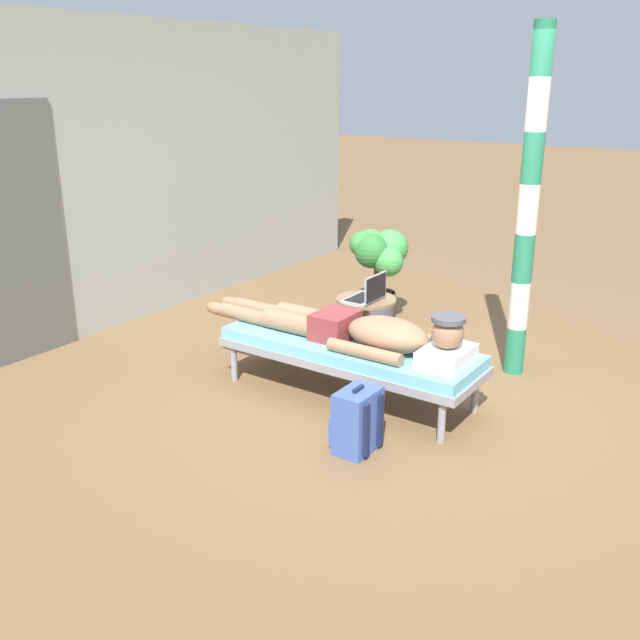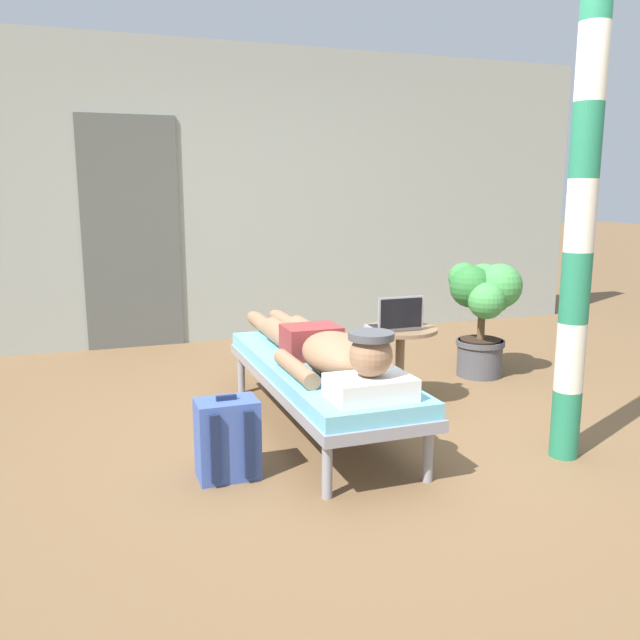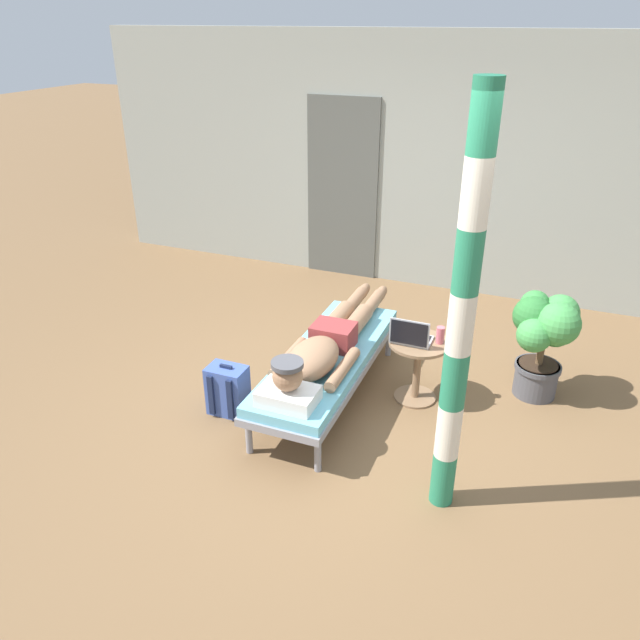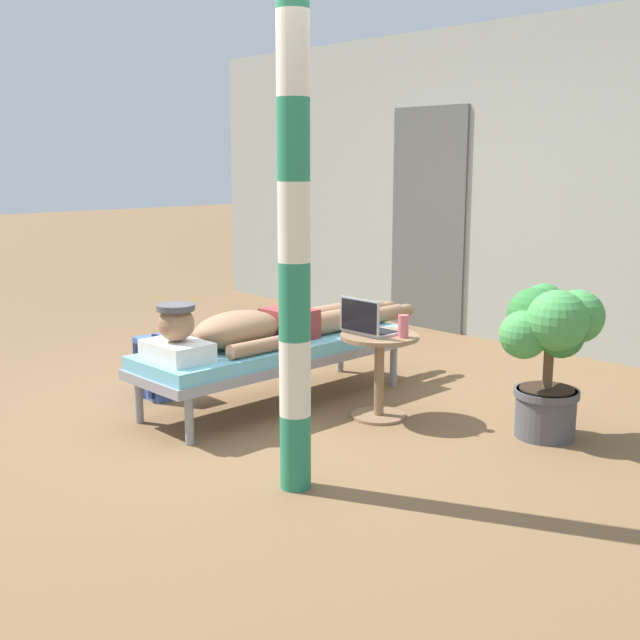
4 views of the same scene
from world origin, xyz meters
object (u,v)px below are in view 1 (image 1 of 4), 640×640
(person_reclining, at_px, (359,330))
(laptop, at_px, (368,294))
(drink_glass, at_px, (372,285))
(backpack, at_px, (357,421))
(porch_post, at_px, (528,209))
(side_table, at_px, (366,318))
(potted_plant, at_px, (378,262))
(lounge_chair, at_px, (349,351))

(person_reclining, distance_m, laptop, 0.67)
(person_reclining, relative_size, drink_glass, 15.98)
(backpack, bearing_deg, drink_glass, 27.87)
(drink_glass, height_order, porch_post, porch_post)
(person_reclining, height_order, laptop, laptop)
(side_table, bearing_deg, drink_glass, 15.01)
(porch_post, bearing_deg, backpack, 168.58)
(backpack, height_order, porch_post, porch_post)
(side_table, xyz_separation_m, backpack, (-1.31, -0.73, -0.16))
(side_table, bearing_deg, backpack, -150.81)
(drink_glass, relative_size, backpack, 0.32)
(laptop, relative_size, potted_plant, 0.36)
(person_reclining, distance_m, porch_post, 1.54)
(person_reclining, height_order, drink_glass, person_reclining)
(lounge_chair, relative_size, potted_plant, 2.20)
(laptop, height_order, drink_glass, laptop)
(laptop, height_order, backpack, laptop)
(drink_glass, height_order, potted_plant, potted_plant)
(lounge_chair, height_order, potted_plant, potted_plant)
(lounge_chair, bearing_deg, potted_plant, 23.37)
(porch_post, bearing_deg, side_table, 112.10)
(side_table, distance_m, porch_post, 1.50)
(laptop, distance_m, potted_plant, 1.07)
(potted_plant, relative_size, porch_post, 0.34)
(laptop, xyz_separation_m, porch_post, (0.50, -1.04, 0.70))
(lounge_chair, height_order, laptop, laptop)
(person_reclining, height_order, porch_post, porch_post)
(person_reclining, relative_size, backpack, 5.12)
(person_reclining, distance_m, potted_plant, 1.74)
(person_reclining, height_order, backpack, person_reclining)
(laptop, xyz_separation_m, drink_glass, (0.21, 0.09, 0.01))
(lounge_chair, xyz_separation_m, porch_post, (1.11, -0.83, 0.94))
(laptop, xyz_separation_m, potted_plant, (0.96, 0.47, -0.01))
(backpack, bearing_deg, side_table, 29.19)
(lounge_chair, bearing_deg, side_table, 21.46)
(laptop, relative_size, backpack, 0.73)
(lounge_chair, height_order, person_reclining, person_reclining)
(lounge_chair, distance_m, drink_glass, 0.90)
(backpack, height_order, potted_plant, potted_plant)
(drink_glass, xyz_separation_m, porch_post, (0.29, -1.13, 0.69))
(laptop, distance_m, drink_glass, 0.23)
(person_reclining, distance_m, drink_glass, 0.90)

